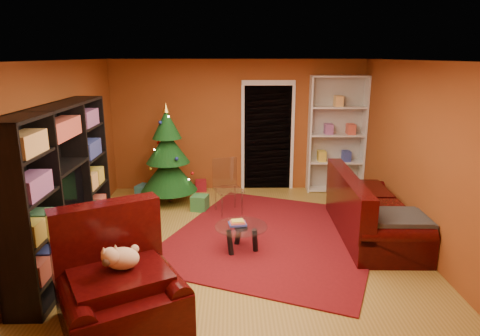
{
  "coord_description": "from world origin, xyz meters",
  "views": [
    {
      "loc": [
        -0.12,
        -5.72,
        2.66
      ],
      "look_at": [
        0.0,
        0.4,
        1.05
      ],
      "focal_mm": 32.0,
      "sensor_mm": 36.0,
      "label": 1
    }
  ],
  "objects_px": {
    "christmas_tree": "(168,155)",
    "gift_box_green": "(200,203)",
    "white_bookshelf": "(337,135)",
    "sofa": "(374,205)",
    "media_unit": "(62,188)",
    "coffee_table": "(241,238)",
    "gift_box_teal": "(146,193)",
    "gift_box_red": "(201,185)",
    "armchair": "(120,283)",
    "dog": "(122,258)",
    "acrylic_chair": "(229,190)",
    "rug": "(274,236)"
  },
  "relations": [
    {
      "from": "christmas_tree",
      "to": "gift_box_green",
      "type": "bearing_deg",
      "value": -37.62
    },
    {
      "from": "white_bookshelf",
      "to": "sofa",
      "type": "bearing_deg",
      "value": -86.11
    },
    {
      "from": "media_unit",
      "to": "coffee_table",
      "type": "xyz_separation_m",
      "value": [
        2.28,
        0.31,
        -0.84
      ]
    },
    {
      "from": "gift_box_teal",
      "to": "gift_box_red",
      "type": "distance_m",
      "value": 1.16
    },
    {
      "from": "gift_box_red",
      "to": "armchair",
      "type": "xyz_separation_m",
      "value": [
        -0.48,
        -4.49,
        0.37
      ]
    },
    {
      "from": "white_bookshelf",
      "to": "gift_box_green",
      "type": "bearing_deg",
      "value": -155.13
    },
    {
      "from": "gift_box_teal",
      "to": "dog",
      "type": "distance_m",
      "value": 3.92
    },
    {
      "from": "coffee_table",
      "to": "media_unit",
      "type": "bearing_deg",
      "value": -172.31
    },
    {
      "from": "gift_box_green",
      "to": "sofa",
      "type": "relative_size",
      "value": 0.12
    },
    {
      "from": "dog",
      "to": "acrylic_chair",
      "type": "height_order",
      "value": "dog"
    },
    {
      "from": "coffee_table",
      "to": "gift_box_teal",
      "type": "bearing_deg",
      "value": 128.62
    },
    {
      "from": "gift_box_teal",
      "to": "sofa",
      "type": "relative_size",
      "value": 0.13
    },
    {
      "from": "christmas_tree",
      "to": "gift_box_red",
      "type": "height_order",
      "value": "christmas_tree"
    },
    {
      "from": "gift_box_teal",
      "to": "dog",
      "type": "relative_size",
      "value": 0.75
    },
    {
      "from": "rug",
      "to": "gift_box_red",
      "type": "height_order",
      "value": "gift_box_red"
    },
    {
      "from": "gift_box_teal",
      "to": "armchair",
      "type": "bearing_deg",
      "value": -82.3
    },
    {
      "from": "gift_box_teal",
      "to": "dog",
      "type": "bearing_deg",
      "value": -81.87
    },
    {
      "from": "acrylic_chair",
      "to": "sofa",
      "type": "bearing_deg",
      "value": -43.02
    },
    {
      "from": "christmas_tree",
      "to": "gift_box_green",
      "type": "distance_m",
      "value": 1.08
    },
    {
      "from": "gift_box_teal",
      "to": "acrylic_chair",
      "type": "distance_m",
      "value": 1.76
    },
    {
      "from": "gift_box_green",
      "to": "sofa",
      "type": "xyz_separation_m",
      "value": [
        2.71,
        -1.15,
        0.35
      ]
    },
    {
      "from": "media_unit",
      "to": "gift_box_red",
      "type": "xyz_separation_m",
      "value": [
        1.52,
        3.09,
        -0.93
      ]
    },
    {
      "from": "gift_box_teal",
      "to": "gift_box_red",
      "type": "height_order",
      "value": "gift_box_teal"
    },
    {
      "from": "dog",
      "to": "white_bookshelf",
      "type": "bearing_deg",
      "value": 25.35
    },
    {
      "from": "rug",
      "to": "armchair",
      "type": "distance_m",
      "value": 2.83
    },
    {
      "from": "gift_box_green",
      "to": "gift_box_teal",
      "type": "bearing_deg",
      "value": 152.57
    },
    {
      "from": "rug",
      "to": "gift_box_teal",
      "type": "xyz_separation_m",
      "value": [
        -2.27,
        1.73,
        0.14
      ]
    },
    {
      "from": "gift_box_green",
      "to": "dog",
      "type": "xyz_separation_m",
      "value": [
        -0.52,
        -3.29,
        0.58
      ]
    },
    {
      "from": "media_unit",
      "to": "gift_box_green",
      "type": "distance_m",
      "value": 2.68
    },
    {
      "from": "gift_box_red",
      "to": "sofa",
      "type": "distance_m",
      "value": 3.61
    },
    {
      "from": "sofa",
      "to": "gift_box_teal",
      "type": "bearing_deg",
      "value": 67.62
    },
    {
      "from": "rug",
      "to": "gift_box_green",
      "type": "bearing_deg",
      "value": 135.7
    },
    {
      "from": "media_unit",
      "to": "gift_box_green",
      "type": "bearing_deg",
      "value": 50.91
    },
    {
      "from": "media_unit",
      "to": "sofa",
      "type": "xyz_separation_m",
      "value": [
        4.29,
        0.81,
        -0.55
      ]
    },
    {
      "from": "media_unit",
      "to": "sofa",
      "type": "relative_size",
      "value": 1.21
    },
    {
      "from": "coffee_table",
      "to": "rug",
      "type": "bearing_deg",
      "value": 43.22
    },
    {
      "from": "gift_box_teal",
      "to": "acrylic_chair",
      "type": "height_order",
      "value": "acrylic_chair"
    },
    {
      "from": "white_bookshelf",
      "to": "dog",
      "type": "bearing_deg",
      "value": -123.58
    },
    {
      "from": "dog",
      "to": "media_unit",
      "type": "bearing_deg",
      "value": 99.77
    },
    {
      "from": "gift_box_green",
      "to": "coffee_table",
      "type": "distance_m",
      "value": 1.8
    },
    {
      "from": "gift_box_green",
      "to": "armchair",
      "type": "height_order",
      "value": "armchair"
    },
    {
      "from": "gift_box_green",
      "to": "white_bookshelf",
      "type": "relative_size",
      "value": 0.11
    },
    {
      "from": "rug",
      "to": "christmas_tree",
      "type": "height_order",
      "value": "christmas_tree"
    },
    {
      "from": "acrylic_chair",
      "to": "christmas_tree",
      "type": "bearing_deg",
      "value": 130.78
    },
    {
      "from": "coffee_table",
      "to": "dog",
      "type": "bearing_deg",
      "value": -126.61
    },
    {
      "from": "white_bookshelf",
      "to": "sofa",
      "type": "height_order",
      "value": "white_bookshelf"
    },
    {
      "from": "rug",
      "to": "gift_box_green",
      "type": "distance_m",
      "value": 1.69
    },
    {
      "from": "christmas_tree",
      "to": "sofa",
      "type": "relative_size",
      "value": 0.83
    },
    {
      "from": "media_unit",
      "to": "gift_box_red",
      "type": "relative_size",
      "value": 12.39
    },
    {
      "from": "armchair",
      "to": "sofa",
      "type": "bearing_deg",
      "value": 5.24
    }
  ]
}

